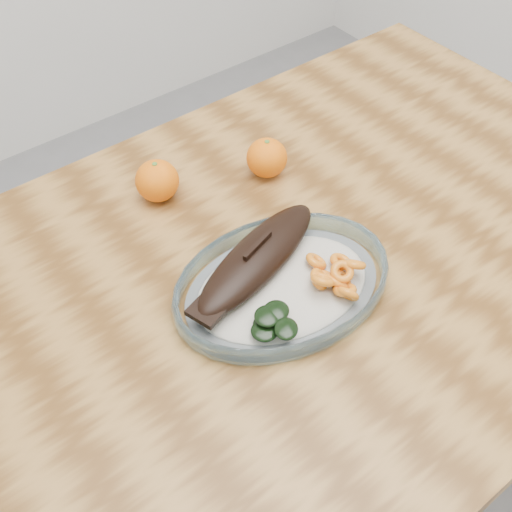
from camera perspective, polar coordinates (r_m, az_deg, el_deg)
name	(u,v)px	position (r m, az deg, el deg)	size (l,w,h in m)	color
ground	(293,467)	(1.58, 3.27, -18.24)	(3.00, 3.00, 0.00)	slate
dining_table	(310,291)	(1.03, 4.80, -3.09)	(1.20, 0.80, 0.75)	brown
plated_meal	(281,281)	(0.88, 2.27, -2.26)	(0.64, 0.64, 0.08)	white
orange_left	(157,181)	(1.02, -8.78, 6.64)	(0.07, 0.07, 0.07)	orange
orange_right	(267,158)	(1.05, 0.97, 8.72)	(0.07, 0.07, 0.07)	orange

